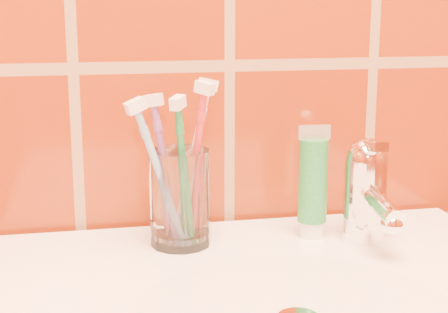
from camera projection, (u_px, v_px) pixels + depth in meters
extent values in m
cylinder|color=white|center=(180.00, 198.00, 0.76)|extent=(0.08, 0.08, 0.11)
cylinder|color=white|center=(311.00, 228.00, 0.80)|extent=(0.03, 0.03, 0.02)
cylinder|color=#1A6F30|center=(313.00, 180.00, 0.78)|extent=(0.03, 0.03, 0.10)
cube|color=beige|center=(314.00, 132.00, 0.77)|extent=(0.04, 0.00, 0.02)
cylinder|color=white|center=(365.00, 200.00, 0.78)|extent=(0.05, 0.05, 0.09)
sphere|color=white|center=(367.00, 159.00, 0.77)|extent=(0.05, 0.05, 0.05)
cylinder|color=white|center=(379.00, 203.00, 0.74)|extent=(0.02, 0.09, 0.03)
cube|color=white|center=(372.00, 146.00, 0.75)|extent=(0.02, 0.06, 0.01)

